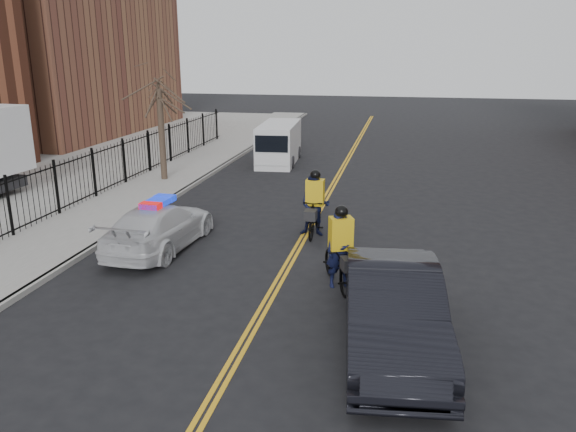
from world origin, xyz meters
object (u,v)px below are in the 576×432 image
Objects in this scene: cargo_van at (279,144)px; cyclist_near at (340,259)px; dark_sedan at (393,310)px; police_cruiser at (160,226)px; cyclist_far at (315,210)px.

cargo_van is 16.21m from cyclist_near.
cargo_van reaches higher than dark_sedan.
dark_sedan reaches higher than police_cruiser.
dark_sedan is 2.28× the size of cyclist_near.
cyclist_near is 1.06× the size of cyclist_far.
dark_sedan is 7.32m from cyclist_far.
cyclist_near is at bearing -71.24° from cyclist_far.
cyclist_far reaches higher than cargo_van.
police_cruiser is 8.43m from dark_sedan.
cyclist_far reaches higher than cyclist_near.
dark_sedan is 19.42m from cargo_van.
cyclist_far is at bearing 104.98° from dark_sedan.
police_cruiser is at bearing 140.46° from cyclist_near.
cyclist_far is (-1.28, 3.90, 0.11)m from cyclist_near.
police_cruiser is at bearing 140.29° from dark_sedan.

